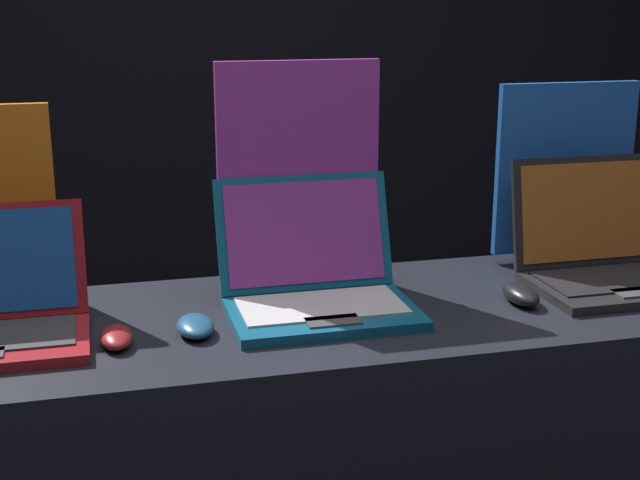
{
  "coord_description": "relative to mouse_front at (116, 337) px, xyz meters",
  "views": [
    {
      "loc": [
        -0.42,
        -1.36,
        1.55
      ],
      "look_at": [
        0.0,
        0.28,
        1.08
      ],
      "focal_mm": 50.0,
      "sensor_mm": 36.0,
      "label": 1
    }
  ],
  "objects": [
    {
      "name": "mouse_middle",
      "position": [
        0.15,
        0.02,
        0.0
      ],
      "size": [
        0.07,
        0.12,
        0.03
      ],
      "color": "navy",
      "rests_on": "display_counter"
    },
    {
      "name": "mouse_front",
      "position": [
        0.0,
        0.0,
        0.0
      ],
      "size": [
        0.06,
        0.11,
        0.03
      ],
      "color": "maroon",
      "rests_on": "display_counter"
    },
    {
      "name": "laptop_middle",
      "position": [
        0.4,
        0.1,
        0.04
      ],
      "size": [
        0.37,
        0.33,
        0.25
      ],
      "color": "#0F5170",
      "rests_on": "display_counter"
    },
    {
      "name": "wall_back",
      "position": [
        0.4,
        1.96,
        0.46
      ],
      "size": [
        8.0,
        0.05,
        2.8
      ],
      "color": "black",
      "rests_on": "ground_plane"
    },
    {
      "name": "promo_stand_middle",
      "position": [
        0.4,
        0.25,
        0.22
      ],
      "size": [
        0.35,
        0.07,
        0.49
      ],
      "color": "black",
      "rests_on": "display_counter"
    },
    {
      "name": "laptop_back",
      "position": [
        1.06,
        0.1,
        0.05
      ],
      "size": [
        0.36,
        0.3,
        0.27
      ],
      "color": "black",
      "rests_on": "display_counter"
    },
    {
      "name": "promo_stand_back",
      "position": [
        1.06,
        0.3,
        0.19
      ],
      "size": [
        0.35,
        0.07,
        0.42
      ],
      "color": "black",
      "rests_on": "display_counter"
    },
    {
      "name": "mouse_back",
      "position": [
        0.82,
        0.03,
        0.0
      ],
      "size": [
        0.06,
        0.12,
        0.04
      ],
      "color": "black",
      "rests_on": "display_counter"
    }
  ]
}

